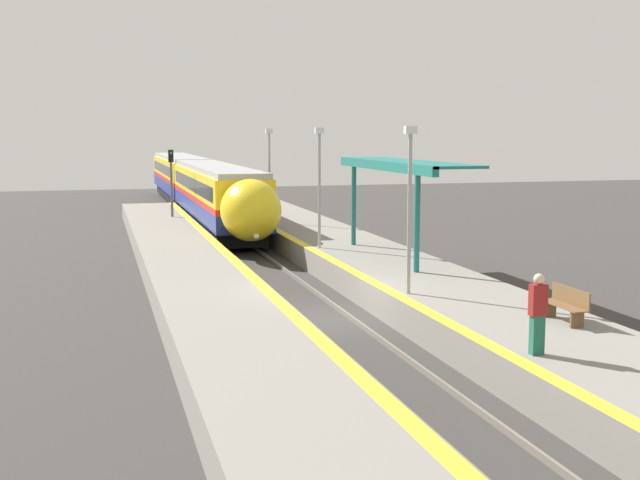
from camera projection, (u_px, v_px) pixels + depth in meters
The scene contains 13 objects.
ground_plane at pixel (325, 319), 24.90m from camera, with size 120.00×120.00×0.00m, color #383533.
rail_left at pixel (302, 318), 24.69m from camera, with size 0.08×90.00×0.15m, color slate.
rail_right at pixel (347, 315), 25.08m from camera, with size 0.08×90.00×0.15m, color slate.
train at pixel (197, 184), 55.29m from camera, with size 2.90×43.12×3.83m.
platform_right at pixel (436, 297), 25.82m from camera, with size 4.27×64.00×0.96m.
platform_left at pixel (218, 310), 23.94m from camera, with size 3.50×64.00×0.96m.
platform_bench at pixel (566, 304), 20.36m from camera, with size 0.44×1.66×0.89m.
person_waiting at pixel (538, 312), 17.31m from camera, with size 0.36×0.23×1.79m.
railway_signal at pixel (171, 183), 45.49m from camera, with size 0.28×0.28×4.76m.
lamppost_near at pixel (410, 198), 23.65m from camera, with size 0.36×0.20×4.98m.
lamppost_mid at pixel (319, 179), 33.15m from camera, with size 0.36×0.20×4.98m.
lamppost_far at pixel (269, 168), 42.66m from camera, with size 0.36×0.20×4.98m.
station_canopy at pixel (396, 168), 30.74m from camera, with size 2.02×10.03×3.71m.
Camera 1 is at (-6.69, -23.41, 5.76)m, focal length 45.00 mm.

